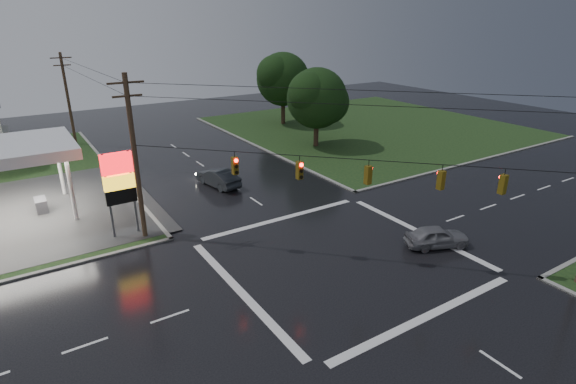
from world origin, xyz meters
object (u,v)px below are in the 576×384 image
pylon_sign (119,180)px  tree_ne_far (284,79)px  utility_pole_n (68,98)px  utility_pole_nw (135,157)px  car_crossing (437,236)px  tree_ne_near (318,98)px  car_north (218,178)px

pylon_sign → tree_ne_far: bearing=40.4°
utility_pole_n → tree_ne_far: bearing=-8.5°
utility_pole_nw → utility_pole_n: size_ratio=1.05×
pylon_sign → tree_ne_far: (27.65, 23.49, 2.17)m
utility_pole_nw → car_crossing: bearing=-36.5°
pylon_sign → tree_ne_near: bearing=25.0°
utility_pole_nw → car_crossing: (15.76, -11.67, -5.01)m
pylon_sign → utility_pole_nw: utility_pole_nw is taller
utility_pole_n → utility_pole_nw: bearing=-90.0°
utility_pole_n → tree_ne_far: 26.96m
utility_pole_nw → tree_ne_near: (23.64, 12.49, -0.16)m
pylon_sign → car_north: pylon_sign is taller
utility_pole_nw → utility_pole_n: (0.00, 28.50, -0.25)m
pylon_sign → tree_ne_far: 36.35m
tree_ne_near → utility_pole_nw: bearing=-152.1°
utility_pole_nw → car_north: utility_pole_nw is taller
tree_ne_far → car_north: tree_ne_far is taller
car_north → car_crossing: size_ratio=1.16×
tree_ne_far → car_north: (-18.25, -18.03, -5.39)m
tree_ne_near → utility_pole_n: bearing=145.9°
tree_ne_near → car_north: 17.07m
pylon_sign → tree_ne_near: (24.64, 11.49, 1.55)m
tree_ne_far → car_north: 26.21m
utility_pole_nw → tree_ne_far: (26.65, 24.49, 0.46)m
pylon_sign → car_crossing: (16.76, -12.67, -3.30)m
utility_pole_n → tree_ne_near: utility_pole_n is taller
tree_ne_near → car_crossing: bearing=-108.1°
tree_ne_far → car_crossing: tree_ne_far is taller
utility_pole_nw → car_crossing: 20.24m
tree_ne_near → car_north: (-15.24, -6.03, -4.77)m
pylon_sign → car_north: 11.34m
tree_ne_far → tree_ne_near: bearing=-104.1°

